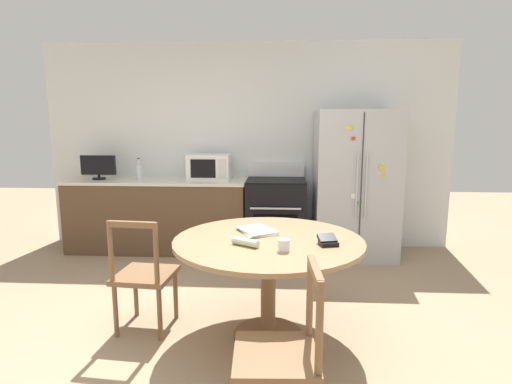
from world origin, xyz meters
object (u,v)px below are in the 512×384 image
object	(u,v)px
countertop_tv	(98,166)
counter_bottle	(139,172)
refrigerator	(355,184)
oven_range	(276,216)
dining_chair_near	(281,355)
wallet	(328,241)
microwave	(209,167)
dining_chair_left	(144,276)
candle_glass	(284,246)

from	to	relation	value
countertop_tv	counter_bottle	bearing A→B (deg)	-1.41
refrigerator	oven_range	xyz separation A→B (m)	(-0.94, 0.05, -0.40)
dining_chair_near	oven_range	bearing A→B (deg)	-1.77
wallet	microwave	bearing A→B (deg)	118.51
refrigerator	dining_chair_left	xyz separation A→B (m)	(-1.93, -1.92, -0.44)
microwave	wallet	distance (m)	2.53
dining_chair_near	candle_glass	world-z (taller)	dining_chair_near
microwave	dining_chair_near	size ratio (longest dim) A/B	0.57
refrigerator	oven_range	distance (m)	1.03
countertop_tv	candle_glass	xyz separation A→B (m)	(2.29, -2.31, -0.27)
oven_range	dining_chair_near	xyz separation A→B (m)	(0.06, -2.97, -0.03)
dining_chair_near	dining_chair_left	distance (m)	1.45
counter_bottle	dining_chair_near	xyz separation A→B (m)	(1.75, -2.97, -0.57)
counter_bottle	refrigerator	bearing A→B (deg)	-1.02
dining_chair_left	candle_glass	distance (m)	1.17
counter_bottle	wallet	bearing A→B (deg)	-45.97
oven_range	dining_chair_near	distance (m)	2.97
oven_range	candle_glass	xyz separation A→B (m)	(0.07, -2.30, 0.33)
dining_chair_near	dining_chair_left	size ratio (longest dim) A/B	1.00
oven_range	counter_bottle	world-z (taller)	counter_bottle
candle_glass	dining_chair_near	bearing A→B (deg)	-91.30
refrigerator	dining_chair_left	distance (m)	2.76
refrigerator	dining_chair_near	bearing A→B (deg)	-106.85
oven_range	dining_chair_left	bearing A→B (deg)	-116.68
oven_range	countertop_tv	size ratio (longest dim) A/B	2.50
oven_range	dining_chair_near	bearing A→B (deg)	-88.89
dining_chair_near	wallet	xyz separation A→B (m)	(0.32, 0.83, 0.35)
countertop_tv	candle_glass	distance (m)	3.26
microwave	candle_glass	distance (m)	2.55
dining_chair_left	wallet	xyz separation A→B (m)	(1.36, -0.18, 0.35)
refrigerator	candle_glass	bearing A→B (deg)	-111.12
wallet	dining_chair_near	bearing A→B (deg)	-111.04
counter_bottle	wallet	world-z (taller)	counter_bottle
microwave	candle_glass	world-z (taller)	microwave
refrigerator	candle_glass	distance (m)	2.42
refrigerator	wallet	distance (m)	2.17
oven_range	dining_chair_left	size ratio (longest dim) A/B	1.20
countertop_tv	dining_chair_left	distance (m)	2.41
counter_bottle	wallet	distance (m)	2.99
microwave	candle_glass	bearing A→B (deg)	-69.24
dining_chair_near	microwave	bearing A→B (deg)	13.32
microwave	wallet	world-z (taller)	microwave
refrigerator	wallet	world-z (taller)	refrigerator
microwave	wallet	size ratio (longest dim) A/B	3.44
oven_range	microwave	xyz separation A→B (m)	(-0.83, 0.07, 0.59)
countertop_tv	wallet	bearing A→B (deg)	-39.77
microwave	counter_bottle	size ratio (longest dim) A/B	1.92
oven_range	countertop_tv	bearing A→B (deg)	179.65
dining_chair_left	candle_glass	world-z (taller)	dining_chair_left
microwave	dining_chair_left	bearing A→B (deg)	-94.55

